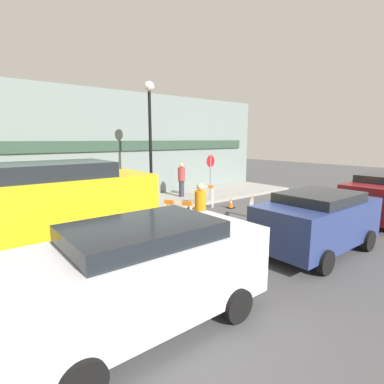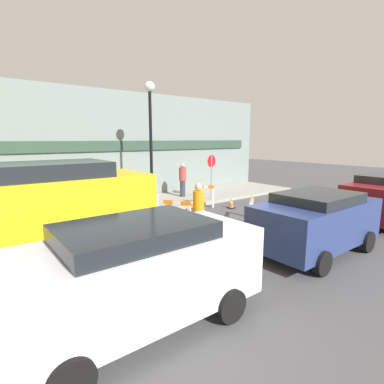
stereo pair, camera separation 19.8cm
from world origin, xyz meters
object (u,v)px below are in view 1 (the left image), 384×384
streetlamp_post (150,128)px  work_van (55,208)px  parked_car_0 (144,270)px  parked_car_1 (318,219)px  stop_sign (210,170)px  person_pedestrian (182,179)px  person_worker (200,211)px

streetlamp_post → work_van: size_ratio=1.07×
parked_car_0 → parked_car_1: (5.50, 0.00, -0.06)m
streetlamp_post → stop_sign: streetlamp_post is taller
parked_car_1 → work_van: (-5.80, 4.01, 0.43)m
streetlamp_post → stop_sign: 3.79m
stop_sign → parked_car_1: 7.32m
parked_car_0 → streetlamp_post: bearing=58.0°
streetlamp_post → person_pedestrian: (2.50, 1.12, -2.50)m
streetlamp_post → parked_car_0: streetlamp_post is taller
person_worker → work_van: work_van is taller
streetlamp_post → work_van: 6.23m
streetlamp_post → stop_sign: (3.23, -0.32, -1.96)m
stop_sign → parked_car_0: bearing=32.2°
work_van → streetlamp_post: bearing=33.8°
parked_car_1 → work_van: bearing=145.4°
parked_car_1 → stop_sign: bearing=71.9°
person_pedestrian → work_van: 8.54m
streetlamp_post → work_van: (-4.84, -3.24, -2.20)m
person_pedestrian → parked_car_1: (-1.53, -8.37, -0.13)m
person_worker → parked_car_1: size_ratio=0.47×
streetlamp_post → person_pedestrian: 3.71m
streetlamp_post → parked_car_1: streetlamp_post is taller
parked_car_0 → work_van: work_van is taller
stop_sign → person_pedestrian: 1.70m
stop_sign → parked_car_1: bearing=62.3°
person_worker → parked_car_0: person_worker is taller
streetlamp_post → parked_car_0: (-4.53, -7.25, -2.57)m
person_worker → parked_car_1: 3.33m
work_van → stop_sign: bearing=19.9°
person_worker → work_van: size_ratio=0.37×
parked_car_0 → work_van: (-0.31, 4.01, 0.37)m
parked_car_0 → work_van: size_ratio=0.85×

